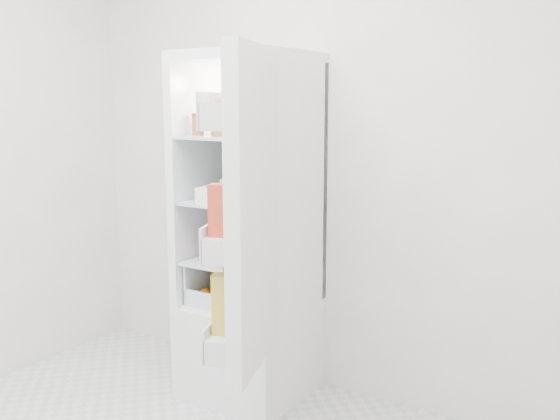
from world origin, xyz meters
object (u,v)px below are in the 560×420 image
Objects in this scene: red_cabbage at (267,241)px; fridge_door at (247,217)px; mushroom_bowl at (230,245)px; refrigerator at (254,271)px.

fridge_door is (0.30, -0.59, 0.25)m from red_cabbage.
red_cabbage is 1.29× the size of mushroom_bowl.
refrigerator is 1.38× the size of fridge_door.
mushroom_bowl is at bearing 171.39° from red_cabbage.
mushroom_bowl is (-0.27, 0.04, -0.06)m from red_cabbage.
fridge_door is (0.40, -0.62, 0.43)m from refrigerator.
refrigerator is at bearing 13.04° from fridge_door.
red_cabbage is 0.71m from fridge_door.
refrigerator is at bearing -3.67° from mushroom_bowl.
fridge_door is at bearing -47.92° from mushroom_bowl.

